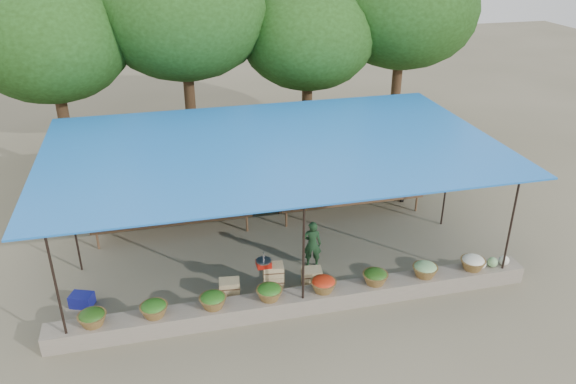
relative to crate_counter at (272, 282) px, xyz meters
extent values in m
plane|color=#625C48|center=(0.49, 2.06, -0.31)|extent=(60.00, 60.00, 0.00)
cube|color=#6D6757|center=(0.49, -0.69, -0.11)|extent=(10.60, 0.55, 0.40)
cylinder|color=black|center=(-4.31, -0.84, 1.09)|extent=(0.05, 0.05, 2.80)
cylinder|color=black|center=(0.49, -0.84, 1.09)|extent=(0.05, 0.05, 2.80)
cylinder|color=black|center=(5.29, -0.84, 1.09)|extent=(0.05, 0.05, 2.80)
cylinder|color=black|center=(-4.31, 2.06, 1.09)|extent=(0.05, 0.05, 2.80)
cylinder|color=black|center=(5.29, 2.06, 1.09)|extent=(0.05, 0.05, 2.80)
cylinder|color=black|center=(-4.31, 4.96, 1.09)|extent=(0.05, 0.05, 2.80)
cylinder|color=black|center=(0.49, 4.96, 1.09)|extent=(0.05, 0.05, 2.80)
cylinder|color=black|center=(5.29, 4.96, 1.09)|extent=(0.05, 0.05, 2.80)
cube|color=blue|center=(0.49, 2.06, 2.49)|extent=(10.80, 6.60, 0.04)
cube|color=blue|center=(0.49, 0.06, 2.31)|extent=(10.80, 2.19, 0.26)
cube|color=blue|center=(0.49, 4.06, 2.31)|extent=(10.80, 2.19, 0.26)
cylinder|color=gray|center=(0.49, 3.46, 1.71)|extent=(9.60, 0.01, 0.01)
ellipsoid|color=yellow|center=(-4.01, 3.46, 1.43)|extent=(0.23, 0.17, 0.30)
ellipsoid|color=yellow|center=(-3.54, 3.46, 1.43)|extent=(0.23, 0.17, 0.30)
ellipsoid|color=yellow|center=(-3.06, 3.46, 1.43)|extent=(0.23, 0.17, 0.30)
ellipsoid|color=yellow|center=(-2.59, 3.46, 1.43)|extent=(0.23, 0.17, 0.30)
ellipsoid|color=yellow|center=(-2.12, 3.46, 1.43)|extent=(0.23, 0.17, 0.30)
ellipsoid|color=yellow|center=(-1.64, 3.46, 1.43)|extent=(0.23, 0.17, 0.30)
ellipsoid|color=yellow|center=(-1.17, 3.46, 1.43)|extent=(0.23, 0.17, 0.30)
ellipsoid|color=yellow|center=(-0.70, 3.46, 1.43)|extent=(0.23, 0.17, 0.30)
ellipsoid|color=yellow|center=(-0.22, 3.46, 1.43)|extent=(0.23, 0.17, 0.30)
ellipsoid|color=yellow|center=(0.25, 3.46, 1.43)|extent=(0.23, 0.17, 0.30)
ellipsoid|color=yellow|center=(0.73, 3.46, 1.43)|extent=(0.23, 0.17, 0.30)
ellipsoid|color=yellow|center=(1.20, 3.46, 1.43)|extent=(0.23, 0.17, 0.30)
ellipsoid|color=yellow|center=(1.67, 3.46, 1.43)|extent=(0.23, 0.17, 0.30)
ellipsoid|color=yellow|center=(2.15, 3.46, 1.43)|extent=(0.23, 0.17, 0.30)
ellipsoid|color=yellow|center=(2.62, 3.46, 1.43)|extent=(0.23, 0.17, 0.30)
ellipsoid|color=yellow|center=(3.09, 3.46, 1.43)|extent=(0.23, 0.17, 0.30)
ellipsoid|color=yellow|center=(3.57, 3.46, 1.43)|extent=(0.23, 0.17, 0.30)
ellipsoid|color=yellow|center=(4.04, 3.46, 1.43)|extent=(0.23, 0.17, 0.30)
ellipsoid|color=yellow|center=(4.52, 3.46, 1.43)|extent=(0.23, 0.17, 0.30)
ellipsoid|color=yellow|center=(4.99, 3.46, 1.43)|extent=(0.23, 0.17, 0.30)
ellipsoid|color=#265115|center=(-3.81, -0.69, 0.31)|extent=(0.52, 0.52, 0.23)
ellipsoid|color=#2B661B|center=(-2.61, -0.69, 0.31)|extent=(0.52, 0.52, 0.23)
ellipsoid|color=#2B661B|center=(-1.41, -0.69, 0.31)|extent=(0.52, 0.52, 0.23)
ellipsoid|color=#2B661B|center=(-0.21, -0.69, 0.31)|extent=(0.52, 0.52, 0.23)
ellipsoid|color=red|center=(0.99, -0.69, 0.31)|extent=(0.52, 0.52, 0.23)
ellipsoid|color=#265115|center=(2.19, -0.69, 0.31)|extent=(0.52, 0.52, 0.23)
ellipsoid|color=#7CB26F|center=(3.39, -0.69, 0.31)|extent=(0.52, 0.52, 0.23)
ellipsoid|color=silver|center=(4.59, -0.69, 0.31)|extent=(0.52, 0.52, 0.23)
cube|color=#1F4819|center=(0.49, 5.21, 0.94)|extent=(10.60, 0.06, 2.50)
cylinder|color=#322412|center=(-5.01, 7.86, 1.67)|extent=(0.36, 0.36, 3.97)
ellipsoid|color=#18330E|center=(-5.01, 7.86, 4.15)|extent=(4.77, 4.77, 3.69)
cylinder|color=#322412|center=(-1.01, 8.26, 1.93)|extent=(0.36, 0.36, 4.48)
ellipsoid|color=#18330E|center=(-1.01, 8.26, 4.73)|extent=(5.39, 5.39, 4.17)
cylinder|color=#322412|center=(2.99, 7.96, 1.55)|extent=(0.36, 0.36, 3.71)
ellipsoid|color=#18330E|center=(2.99, 7.96, 3.87)|extent=(4.47, 4.47, 3.45)
cylinder|color=#322412|center=(6.49, 8.36, 1.87)|extent=(0.36, 0.36, 4.35)
ellipsoid|color=#18330E|center=(6.49, 8.36, 4.59)|extent=(5.24, 5.24, 4.05)
cube|color=#4E381F|center=(-2.01, 3.36, 0.19)|extent=(4.20, 0.95, 0.08)
cube|color=#4E381F|center=(-2.01, 3.66, 0.47)|extent=(4.20, 0.35, 0.06)
cylinder|color=#4E381F|center=(-3.96, 2.96, -0.06)|extent=(0.06, 0.06, 0.50)
cylinder|color=#4E381F|center=(-0.06, 2.96, -0.06)|extent=(0.06, 0.06, 0.50)
cylinder|color=#4E381F|center=(-3.96, 3.76, -0.06)|extent=(0.06, 0.06, 0.50)
cylinder|color=#4E381F|center=(-0.06, 3.76, -0.06)|extent=(0.06, 0.06, 0.50)
ellipsoid|color=#A23317|center=(-3.91, 3.21, 0.29)|extent=(0.31, 0.26, 0.13)
ellipsoid|color=#70A532|center=(-3.91, 3.66, 0.56)|extent=(0.26, 0.22, 0.12)
ellipsoid|color=orange|center=(-3.56, 3.21, 0.29)|extent=(0.31, 0.26, 0.13)
ellipsoid|color=red|center=(-3.56, 3.66, 0.56)|extent=(0.26, 0.22, 0.12)
ellipsoid|color=#70A532|center=(-3.21, 3.21, 0.29)|extent=(0.31, 0.26, 0.13)
ellipsoid|color=#A23317|center=(-3.21, 3.66, 0.56)|extent=(0.26, 0.22, 0.12)
ellipsoid|color=red|center=(-2.86, 3.21, 0.29)|extent=(0.31, 0.26, 0.13)
ellipsoid|color=orange|center=(-2.86, 3.66, 0.56)|extent=(0.26, 0.22, 0.12)
ellipsoid|color=#A23317|center=(-2.51, 3.21, 0.29)|extent=(0.31, 0.26, 0.13)
ellipsoid|color=#A23317|center=(-2.51, 3.66, 0.56)|extent=(0.26, 0.22, 0.12)
ellipsoid|color=orange|center=(-2.16, 3.21, 0.29)|extent=(0.31, 0.26, 0.13)
ellipsoid|color=orange|center=(-2.16, 3.66, 0.56)|extent=(0.26, 0.22, 0.12)
ellipsoid|color=#A23317|center=(-1.81, 3.21, 0.29)|extent=(0.31, 0.26, 0.13)
ellipsoid|color=#70A532|center=(-1.81, 3.66, 0.56)|extent=(0.26, 0.22, 0.12)
ellipsoid|color=orange|center=(-1.46, 3.21, 0.29)|extent=(0.31, 0.26, 0.13)
ellipsoid|color=red|center=(-1.46, 3.66, 0.56)|extent=(0.26, 0.22, 0.12)
ellipsoid|color=#70A532|center=(-1.11, 3.21, 0.29)|extent=(0.31, 0.26, 0.13)
ellipsoid|color=#A23317|center=(-1.11, 3.66, 0.56)|extent=(0.26, 0.22, 0.12)
ellipsoid|color=red|center=(-0.76, 3.21, 0.29)|extent=(0.31, 0.26, 0.13)
ellipsoid|color=orange|center=(-0.76, 3.66, 0.56)|extent=(0.26, 0.22, 0.12)
ellipsoid|color=#A23317|center=(-0.41, 3.21, 0.29)|extent=(0.31, 0.26, 0.13)
ellipsoid|color=#A23317|center=(-0.41, 3.66, 0.56)|extent=(0.26, 0.22, 0.12)
ellipsoid|color=orange|center=(-0.06, 3.21, 0.29)|extent=(0.31, 0.26, 0.13)
ellipsoid|color=orange|center=(-0.06, 3.66, 0.56)|extent=(0.26, 0.22, 0.12)
cube|color=#4E381F|center=(2.99, 3.36, 0.19)|extent=(4.20, 0.95, 0.08)
cube|color=#4E381F|center=(2.99, 3.66, 0.47)|extent=(4.20, 0.35, 0.06)
cylinder|color=#4E381F|center=(1.04, 2.96, -0.06)|extent=(0.06, 0.06, 0.50)
cylinder|color=#4E381F|center=(4.94, 2.96, -0.06)|extent=(0.06, 0.06, 0.50)
cylinder|color=#4E381F|center=(1.04, 3.76, -0.06)|extent=(0.06, 0.06, 0.50)
cylinder|color=#4E381F|center=(4.94, 3.76, -0.06)|extent=(0.06, 0.06, 0.50)
ellipsoid|color=#A23317|center=(1.09, 3.21, 0.29)|extent=(0.31, 0.26, 0.13)
ellipsoid|color=#70A532|center=(1.09, 3.66, 0.56)|extent=(0.26, 0.22, 0.12)
ellipsoid|color=orange|center=(1.44, 3.21, 0.29)|extent=(0.31, 0.26, 0.13)
ellipsoid|color=red|center=(1.44, 3.66, 0.56)|extent=(0.26, 0.22, 0.12)
ellipsoid|color=#70A532|center=(1.79, 3.21, 0.29)|extent=(0.31, 0.26, 0.13)
ellipsoid|color=#A23317|center=(1.79, 3.66, 0.56)|extent=(0.26, 0.22, 0.12)
ellipsoid|color=red|center=(2.14, 3.21, 0.29)|extent=(0.31, 0.26, 0.13)
ellipsoid|color=orange|center=(2.14, 3.66, 0.56)|extent=(0.26, 0.22, 0.12)
ellipsoid|color=#A23317|center=(2.49, 3.21, 0.29)|extent=(0.31, 0.26, 0.13)
ellipsoid|color=#A23317|center=(2.49, 3.66, 0.56)|extent=(0.26, 0.22, 0.12)
ellipsoid|color=orange|center=(2.84, 3.21, 0.29)|extent=(0.31, 0.26, 0.13)
ellipsoid|color=orange|center=(2.84, 3.66, 0.56)|extent=(0.26, 0.22, 0.12)
ellipsoid|color=#A23317|center=(3.19, 3.21, 0.29)|extent=(0.31, 0.26, 0.13)
ellipsoid|color=#70A532|center=(3.19, 3.66, 0.56)|extent=(0.26, 0.22, 0.12)
ellipsoid|color=orange|center=(3.54, 3.21, 0.29)|extent=(0.31, 0.26, 0.13)
ellipsoid|color=red|center=(3.54, 3.66, 0.56)|extent=(0.26, 0.22, 0.12)
ellipsoid|color=#70A532|center=(3.89, 3.21, 0.29)|extent=(0.31, 0.26, 0.13)
ellipsoid|color=#A23317|center=(3.89, 3.66, 0.56)|extent=(0.26, 0.22, 0.12)
ellipsoid|color=red|center=(4.24, 3.21, 0.29)|extent=(0.31, 0.26, 0.13)
ellipsoid|color=orange|center=(4.24, 3.66, 0.56)|extent=(0.26, 0.22, 0.12)
ellipsoid|color=#A23317|center=(4.59, 3.21, 0.29)|extent=(0.31, 0.26, 0.13)
ellipsoid|color=#A23317|center=(4.59, 3.66, 0.56)|extent=(0.26, 0.22, 0.12)
ellipsoid|color=orange|center=(4.94, 3.21, 0.29)|extent=(0.31, 0.26, 0.13)
ellipsoid|color=orange|center=(4.94, 3.66, 0.56)|extent=(0.26, 0.22, 0.12)
cube|color=tan|center=(-0.97, 0.00, -0.19)|extent=(0.49, 0.39, 0.25)
cube|color=tan|center=(-0.97, 0.00, 0.07)|extent=(0.49, 0.39, 0.25)
cube|color=tan|center=(0.03, 0.00, -0.19)|extent=(0.49, 0.39, 0.25)
cube|color=tan|center=(0.03, 0.00, 0.07)|extent=(0.49, 0.39, 0.25)
cube|color=tan|center=(0.03, 0.00, 0.33)|extent=(0.49, 0.39, 0.25)
cube|color=tan|center=(0.93, 0.00, -0.19)|extent=(0.49, 0.39, 0.25)
cube|color=tan|center=(0.93, 0.00, 0.07)|extent=(0.49, 0.39, 0.25)
cube|color=#AF170E|center=(-0.19, 0.00, 0.52)|extent=(0.32, 0.28, 0.13)
cylinder|color=gray|center=(-0.19, 0.00, 0.60)|extent=(0.34, 0.34, 0.03)
cylinder|color=gray|center=(-0.19, 0.00, 0.70)|extent=(0.03, 0.03, 0.23)
imported|color=#19391D|center=(1.19, 0.90, 0.30)|extent=(0.50, 0.39, 1.22)
imported|color=slate|center=(-3.36, 4.04, 0.46)|extent=(0.89, 0.78, 1.53)
imported|color=slate|center=(1.65, 4.02, 0.43)|extent=(1.09, 1.04, 1.49)
imported|color=slate|center=(4.75, 3.79, 0.48)|extent=(0.99, 0.82, 1.58)
cube|color=navy|center=(-3.96, -0.25, -0.18)|extent=(0.52, 0.43, 0.27)
cube|color=navy|center=(-4.17, 0.57, -0.17)|extent=(0.57, 0.50, 0.29)
camera|label=1|loc=(-2.14, -10.28, 7.38)|focal=35.00mm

